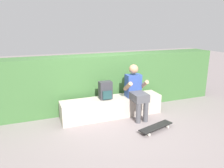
% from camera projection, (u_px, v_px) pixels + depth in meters
% --- Properties ---
extents(ground_plane, '(24.00, 24.00, 0.00)m').
position_uv_depth(ground_plane, '(118.00, 123.00, 4.75)').
color(ground_plane, gray).
extents(bench_main, '(2.33, 0.47, 0.45)m').
position_uv_depth(bench_main, '(112.00, 107.00, 5.04)').
color(bench_main, '#B6AA9C').
rests_on(bench_main, ground).
extents(person_skater, '(0.49, 0.62, 1.20)m').
position_uv_depth(person_skater, '(136.00, 90.00, 4.90)').
color(person_skater, '#2D4793').
rests_on(person_skater, ground).
extents(skateboard_near_person, '(0.82, 0.42, 0.09)m').
position_uv_depth(skateboard_near_person, '(156.00, 127.00, 4.39)').
color(skateboard_near_person, black).
rests_on(skateboard_near_person, ground).
extents(backpack_on_bench, '(0.28, 0.23, 0.40)m').
position_uv_depth(backpack_on_bench, '(106.00, 91.00, 4.86)').
color(backpack_on_bench, '#333338').
rests_on(backpack_on_bench, bench_main).
extents(hedge_row, '(6.16, 0.60, 1.34)m').
position_uv_depth(hedge_row, '(103.00, 81.00, 5.53)').
color(hedge_row, '#3C6734').
rests_on(hedge_row, ground).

